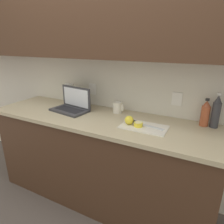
# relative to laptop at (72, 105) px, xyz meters

# --- Properties ---
(ground_plane) EXTENTS (12.00, 12.00, 0.00)m
(ground_plane) POSITION_rel_laptop_xyz_m (0.34, -0.05, -0.96)
(ground_plane) COLOR #564C47
(ground_plane) RESTS_ON ground
(wall_back) EXTENTS (5.20, 0.38, 2.60)m
(wall_back) POSITION_rel_laptop_xyz_m (0.34, 0.19, 0.60)
(wall_back) COLOR silver
(wall_back) RESTS_ON ground_plane
(counter_unit) EXTENTS (2.20, 0.63, 0.90)m
(counter_unit) POSITION_rel_laptop_xyz_m (0.32, -0.05, -0.50)
(counter_unit) COLOR #472D1E
(counter_unit) RESTS_ON ground_plane
(laptop) EXTENTS (0.41, 0.28, 0.23)m
(laptop) POSITION_rel_laptop_xyz_m (0.00, 0.00, 0.00)
(laptop) COLOR #333338
(laptop) RESTS_ON counter_unit
(cutting_board) EXTENTS (0.38, 0.23, 0.01)m
(cutting_board) POSITION_rel_laptop_xyz_m (0.79, -0.09, -0.05)
(cutting_board) COLOR silver
(cutting_board) RESTS_ON counter_unit
(knife) EXTENTS (0.31, 0.08, 0.02)m
(knife) POSITION_rel_laptop_xyz_m (0.75, -0.05, -0.04)
(knife) COLOR silver
(knife) RESTS_ON cutting_board
(lemon_half_cut) EXTENTS (0.07, 0.07, 0.04)m
(lemon_half_cut) POSITION_rel_laptop_xyz_m (0.75, -0.10, -0.03)
(lemon_half_cut) COLOR yellow
(lemon_half_cut) RESTS_ON cutting_board
(lemon_whole_beside) EXTENTS (0.07, 0.07, 0.07)m
(lemon_whole_beside) POSITION_rel_laptop_xyz_m (0.67, -0.10, -0.01)
(lemon_whole_beside) COLOR yellow
(lemon_whole_beside) RESTS_ON cutting_board
(bottle_green_soda) EXTENTS (0.07, 0.07, 0.23)m
(bottle_green_soda) POSITION_rel_laptop_xyz_m (1.23, 0.18, 0.05)
(bottle_green_soda) COLOR #A34C2D
(bottle_green_soda) RESTS_ON counter_unit
(bottle_oil_tall) EXTENTS (0.07, 0.07, 0.29)m
(bottle_oil_tall) POSITION_rel_laptop_xyz_m (1.30, 0.18, 0.08)
(bottle_oil_tall) COLOR #333338
(bottle_oil_tall) RESTS_ON counter_unit
(measuring_cup) EXTENTS (0.11, 0.09, 0.11)m
(measuring_cup) POSITION_rel_laptop_xyz_m (0.44, 0.15, -0.00)
(measuring_cup) COLOR silver
(measuring_cup) RESTS_ON counter_unit
(paper_towel_roll) EXTENTS (0.10, 0.10, 0.24)m
(paper_towel_roll) POSITION_rel_laptop_xyz_m (-0.15, 0.15, 0.06)
(paper_towel_roll) COLOR white
(paper_towel_roll) RESTS_ON counter_unit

